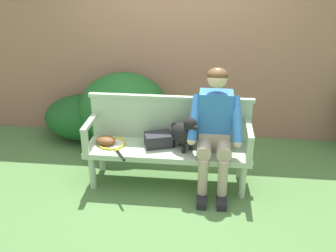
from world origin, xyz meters
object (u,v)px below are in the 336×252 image
at_px(sports_bag, 158,140).
at_px(tennis_racket, 113,144).
at_px(garden_bench, 168,152).
at_px(baseball_glove, 106,140).
at_px(dog_on_bench, 184,132).
at_px(person_seated, 215,127).

bearing_deg(sports_bag, tennis_racket, -174.44).
bearing_deg(tennis_racket, garden_bench, 1.76).
relative_size(garden_bench, sports_bag, 6.24).
distance_m(garden_bench, baseball_glove, 0.69).
relative_size(dog_on_bench, sports_bag, 1.42).
height_order(person_seated, tennis_racket, person_seated).
bearing_deg(baseball_glove, dog_on_bench, 8.96).
bearing_deg(baseball_glove, sports_bag, 13.80).
relative_size(tennis_racket, baseball_glove, 2.55).
distance_m(person_seated, sports_bag, 0.63).
relative_size(garden_bench, dog_on_bench, 4.41).
xyz_separation_m(tennis_racket, sports_bag, (0.49, 0.05, 0.06)).
relative_size(dog_on_bench, baseball_glove, 1.80).
relative_size(tennis_racket, sports_bag, 2.01).
bearing_deg(garden_bench, dog_on_bench, -8.99).
distance_m(dog_on_bench, tennis_racket, 0.80).
xyz_separation_m(garden_bench, person_seated, (0.48, -0.01, 0.33)).
bearing_deg(person_seated, sports_bag, 175.89).
bearing_deg(tennis_racket, dog_on_bench, -0.67).
distance_m(baseball_glove, sports_bag, 0.57).
xyz_separation_m(dog_on_bench, tennis_racket, (-0.77, 0.01, -0.19)).
bearing_deg(person_seated, tennis_racket, -179.73).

